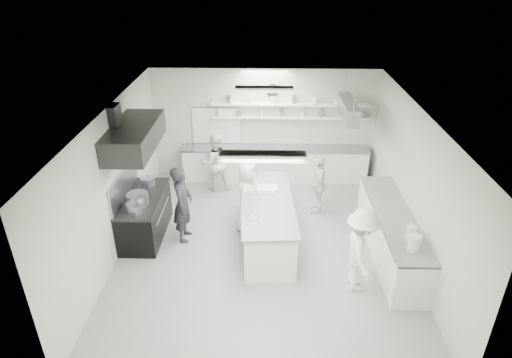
{
  "coord_description": "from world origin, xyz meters",
  "views": [
    {
      "loc": [
        0.05,
        -7.7,
        5.61
      ],
      "look_at": [
        -0.16,
        0.6,
        1.32
      ],
      "focal_mm": 30.65,
      "sensor_mm": 36.0,
      "label": 1
    }
  ],
  "objects_px": {
    "back_counter": "(275,164)",
    "cook_back": "(215,162)",
    "stove": "(145,217)",
    "right_counter": "(392,235)",
    "prep_island": "(267,224)",
    "cook_stove": "(183,204)"
  },
  "relations": [
    {
      "from": "stove",
      "to": "back_counter",
      "type": "bearing_deg",
      "value": 43.99
    },
    {
      "from": "stove",
      "to": "cook_back",
      "type": "bearing_deg",
      "value": 58.29
    },
    {
      "from": "right_counter",
      "to": "prep_island",
      "type": "relative_size",
      "value": 1.23
    },
    {
      "from": "stove",
      "to": "cook_stove",
      "type": "height_order",
      "value": "cook_stove"
    },
    {
      "from": "cook_stove",
      "to": "cook_back",
      "type": "xyz_separation_m",
      "value": [
        0.45,
        2.29,
        -0.08
      ]
    },
    {
      "from": "right_counter",
      "to": "cook_stove",
      "type": "bearing_deg",
      "value": 173.79
    },
    {
      "from": "right_counter",
      "to": "prep_island",
      "type": "distance_m",
      "value": 2.59
    },
    {
      "from": "right_counter",
      "to": "cook_back",
      "type": "distance_m",
      "value": 4.8
    },
    {
      "from": "stove",
      "to": "prep_island",
      "type": "xyz_separation_m",
      "value": [
        2.69,
        -0.27,
        0.04
      ]
    },
    {
      "from": "prep_island",
      "to": "back_counter",
      "type": "bearing_deg",
      "value": 82.61
    },
    {
      "from": "stove",
      "to": "cook_stove",
      "type": "distance_m",
      "value": 0.99
    },
    {
      "from": "prep_island",
      "to": "cook_stove",
      "type": "height_order",
      "value": "cook_stove"
    },
    {
      "from": "stove",
      "to": "prep_island",
      "type": "bearing_deg",
      "value": -5.71
    },
    {
      "from": "right_counter",
      "to": "cook_back",
      "type": "height_order",
      "value": "cook_back"
    },
    {
      "from": "cook_stove",
      "to": "stove",
      "type": "bearing_deg",
      "value": 83.26
    },
    {
      "from": "right_counter",
      "to": "cook_back",
      "type": "relative_size",
      "value": 2.11
    },
    {
      "from": "stove",
      "to": "right_counter",
      "type": "relative_size",
      "value": 0.55
    },
    {
      "from": "back_counter",
      "to": "cook_stove",
      "type": "xyz_separation_m",
      "value": [
        -2.01,
        -2.93,
        0.41
      ]
    },
    {
      "from": "stove",
      "to": "right_counter",
      "type": "bearing_deg",
      "value": -6.52
    },
    {
      "from": "back_counter",
      "to": "right_counter",
      "type": "bearing_deg",
      "value": -55.35
    },
    {
      "from": "cook_stove",
      "to": "cook_back",
      "type": "bearing_deg",
      "value": -9.73
    },
    {
      "from": "back_counter",
      "to": "cook_back",
      "type": "distance_m",
      "value": 1.72
    }
  ]
}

